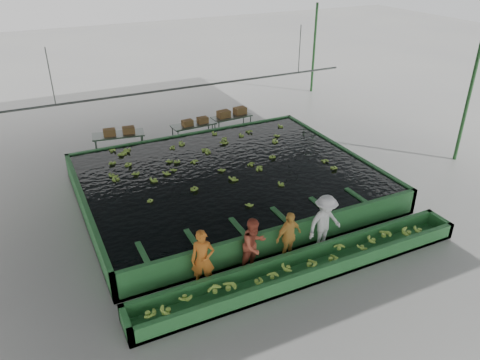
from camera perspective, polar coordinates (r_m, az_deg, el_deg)
name	(u,v)px	position (r m, az deg, el deg)	size (l,w,h in m)	color
ground	(246,212)	(15.76, 0.80, -3.98)	(80.00, 80.00, 0.00)	gray
shed_roof	(248,64)	(13.81, 0.93, 13.97)	(20.00, 22.00, 0.04)	slate
shed_posts	(247,144)	(14.61, 0.86, 4.40)	(20.00, 22.00, 5.00)	#214E23
flotation_tank	(228,182)	(16.71, -1.50, -0.24)	(10.00, 8.00, 0.90)	#2B6F35
tank_water	(228,172)	(16.53, -1.52, 0.99)	(9.70, 7.70, 0.00)	black
sorting_trough	(306,267)	(13.08, 8.01, -10.46)	(10.00, 1.00, 0.50)	#2B6F35
cableway_rail	(190,87)	(18.78, -6.13, 11.21)	(0.08, 0.08, 14.00)	#59605B
rail_hanger_left	(50,77)	(17.53, -22.11, 11.58)	(0.04, 0.04, 2.00)	#59605B
rail_hanger_right	(300,49)	(20.71, 7.28, 15.54)	(0.04, 0.04, 2.00)	#59605B
worker_a	(203,259)	(12.27, -4.56, -9.63)	(0.62, 0.41, 1.70)	orange
worker_b	(254,245)	(12.78, 1.71, -7.97)	(0.80, 0.62, 1.65)	#BE5038
worker_c	(289,237)	(13.26, 5.96, -6.89)	(0.91, 0.38, 1.56)	#F6B84E
worker_d	(325,223)	(13.79, 10.31, -5.18)	(1.15, 0.66, 1.78)	white
packing_table_left	(120,145)	(20.33, -14.47, 4.21)	(2.10, 0.84, 0.95)	#59605B
packing_table_mid	(194,133)	(21.04, -5.63, 5.68)	(1.95, 0.78, 0.89)	#59605B
packing_table_right	(232,125)	(22.02, -1.03, 6.78)	(1.87, 0.75, 0.85)	#59605B
box_stack_left	(119,134)	(20.11, -14.49, 5.42)	(1.27, 0.35, 0.27)	brown
box_stack_mid	(195,124)	(20.84, -5.48, 6.79)	(1.19, 0.33, 0.26)	brown
box_stack_right	(232,115)	(21.93, -0.99, 7.87)	(1.45, 0.40, 0.31)	brown
floating_bananas	(219,163)	(17.19, -2.63, 2.06)	(9.01, 6.15, 0.12)	#98C844
trough_bananas	(306,263)	(12.99, 8.05, -9.94)	(9.20, 0.61, 0.12)	#98C844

